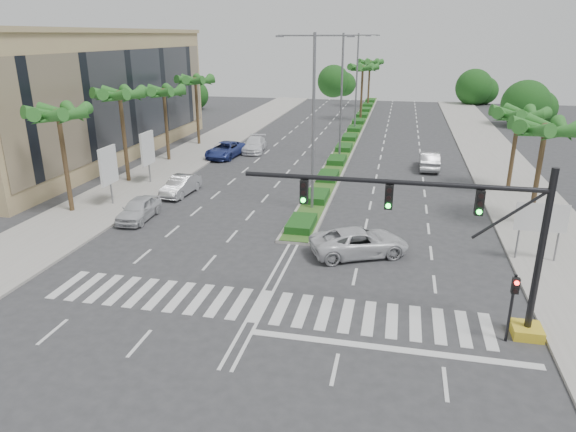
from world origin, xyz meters
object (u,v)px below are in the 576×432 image
car_parked_b (181,186)px  car_parked_d (254,145)px  car_parked_a (139,209)px  car_crossing (359,242)px  car_right (429,161)px  car_parked_c (225,150)px

car_parked_b → car_parked_d: (1.32, 16.33, 0.01)m
car_parked_a → car_parked_d: same height
car_crossing → car_right: car_right is taller
car_parked_c → car_crossing: car_parked_c is taller
car_parked_d → car_crossing: car_crossing is taller
car_crossing → car_parked_b: bearing=34.7°
car_crossing → car_parked_c: bearing=10.8°
car_parked_a → car_parked_b: size_ratio=0.98×
car_parked_a → car_parked_b: (0.44, 5.96, -0.01)m
car_parked_c → car_crossing: 26.69m
car_parked_a → car_crossing: (15.07, -2.74, 0.02)m
car_parked_c → car_parked_d: car_parked_c is taller
car_parked_a → car_parked_b: car_parked_a is taller
car_parked_a → car_parked_b: 5.97m
car_parked_b → car_right: bearing=37.1°
car_parked_c → car_parked_b: bearing=-80.6°
car_parked_b → car_right: (19.26, 12.46, 0.08)m
car_parked_d → car_crossing: bearing=-68.8°
car_parked_d → car_parked_c: bearing=-130.1°
car_parked_a → car_parked_d: size_ratio=0.85×
car_parked_a → car_parked_c: car_parked_c is taller
car_parked_b → car_parked_d: bearing=89.6°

